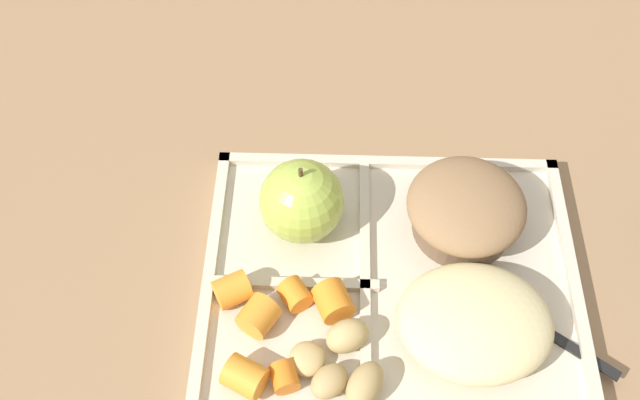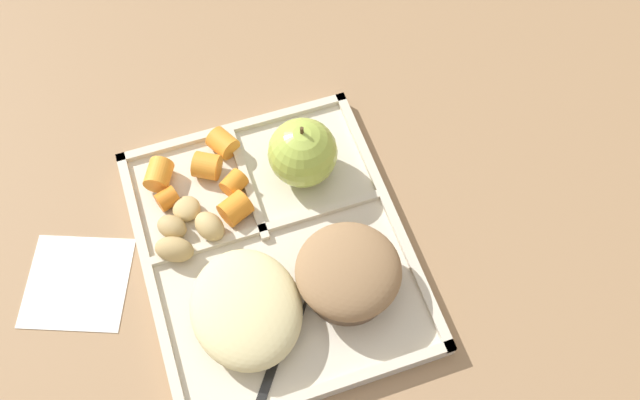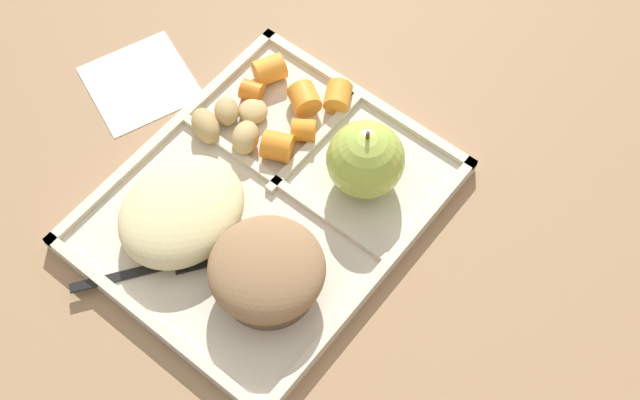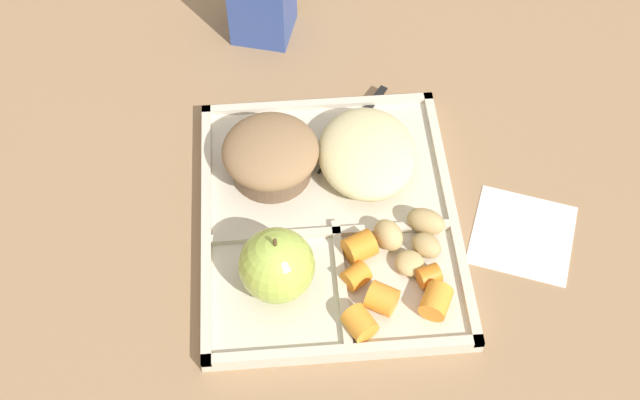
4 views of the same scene
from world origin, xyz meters
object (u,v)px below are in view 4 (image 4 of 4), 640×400
at_px(lunch_tray, 329,220).
at_px(green_apple, 277,266).
at_px(bran_muffin, 271,155).
at_px(plastic_fork, 347,135).

bearing_deg(lunch_tray, green_apple, 143.32).
height_order(lunch_tray, green_apple, green_apple).
relative_size(green_apple, bran_muffin, 0.79).
xyz_separation_m(green_apple, bran_muffin, (0.14, -0.00, -0.01)).
distance_m(green_apple, bran_muffin, 0.14).
height_order(green_apple, plastic_fork, green_apple).
xyz_separation_m(lunch_tray, plastic_fork, (0.11, -0.03, 0.01)).
height_order(green_apple, bran_muffin, green_apple).
xyz_separation_m(lunch_tray, green_apple, (-0.07, 0.06, 0.04)).
xyz_separation_m(lunch_tray, bran_muffin, (0.06, 0.06, 0.03)).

